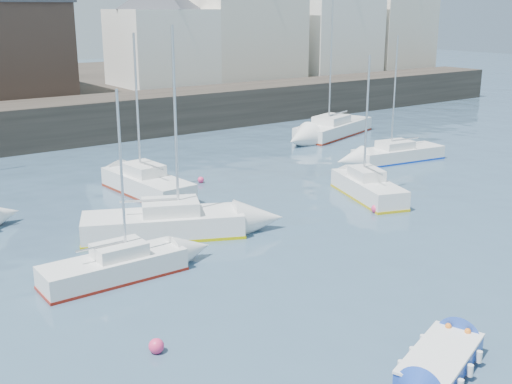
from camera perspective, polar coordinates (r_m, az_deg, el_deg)
water at (r=21.16m, az=19.75°, el=-11.24°), size 220.00×220.00×0.00m
quay_wall at (r=48.60m, az=-16.15°, el=6.07°), size 90.00×5.00×3.00m
land_strip at (r=65.69m, az=-21.61°, el=7.94°), size 90.00×32.00×2.80m
bldg_east_a at (r=63.43m, az=-1.22°, el=15.50°), size 13.36×13.36×11.80m
bldg_east_b at (r=69.90m, az=6.72°, el=14.67°), size 11.88×11.88×9.95m
bldg_east_c at (r=76.24m, az=11.92°, el=14.93°), size 11.14×11.14×10.95m
bldg_east_d at (r=58.38m, az=-8.44°, el=13.88°), size 11.14×11.14×8.95m
blue_dinghy at (r=18.27m, az=16.07°, el=-14.20°), size 3.55×2.44×0.62m
sailboat_a at (r=23.59m, az=-12.48°, el=-6.50°), size 5.21×1.68×6.76m
sailboat_b at (r=27.53m, az=-8.18°, el=-2.77°), size 7.09×4.78×8.74m
sailboat_c at (r=33.23m, az=9.92°, el=0.39°), size 3.36×5.71×7.16m
sailboat_d at (r=41.86m, az=12.50°, el=3.37°), size 6.32×2.77×7.79m
sailboat_f at (r=33.83m, az=-9.68°, el=0.73°), size 2.52×6.45×8.20m
sailboat_g at (r=49.45m, az=6.89°, el=5.66°), size 8.35×4.97×10.07m
buoy_near at (r=18.87m, az=-8.82°, el=-13.91°), size 0.44×0.44×0.44m
buoy_mid at (r=31.05m, az=10.56°, el=-1.81°), size 0.42×0.42×0.42m
buoy_far at (r=35.90m, az=-4.92°, el=0.84°), size 0.35×0.35×0.35m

